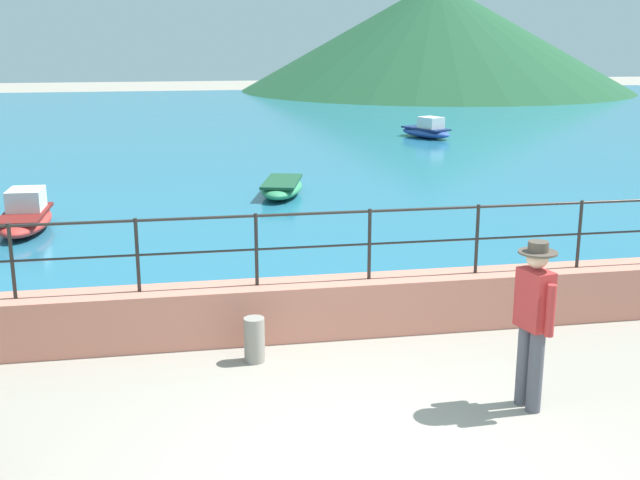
{
  "coord_description": "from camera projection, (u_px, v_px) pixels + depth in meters",
  "views": [
    {
      "loc": [
        -1.63,
        -6.09,
        3.69
      ],
      "look_at": [
        0.17,
        3.7,
        1.1
      ],
      "focal_mm": 44.55,
      "sensor_mm": 36.0,
      "label": 1
    }
  ],
  "objects": [
    {
      "name": "hill_main",
      "position": [
        435.0,
        36.0,
        52.26
      ],
      "size": [
        25.88,
        25.88,
        7.11
      ],
      "primitive_type": "cone",
      "color": "#1E4C2D",
      "rests_on": "ground"
    },
    {
      "name": "promenade_wall",
      "position": [
        314.0,
        308.0,
        9.97
      ],
      "size": [
        20.0,
        0.56,
        0.7
      ],
      "primitive_type": "cube",
      "color": "tan",
      "rests_on": "ground"
    },
    {
      "name": "boat_2",
      "position": [
        282.0,
        187.0,
        18.36
      ],
      "size": [
        1.47,
        2.46,
        0.36
      ],
      "color": "#338C59",
      "rests_on": "lake_water"
    },
    {
      "name": "lake_water",
      "position": [
        215.0,
        129.0,
        31.6
      ],
      "size": [
        64.0,
        44.32,
        0.06
      ],
      "primitive_type": "cube",
      "color": "#236B89",
      "rests_on": "ground"
    },
    {
      "name": "bollard",
      "position": [
        254.0,
        340.0,
        9.16
      ],
      "size": [
        0.24,
        0.24,
        0.53
      ],
      "primitive_type": "cylinder",
      "color": "gray",
      "rests_on": "ground"
    },
    {
      "name": "ground_plane",
      "position": [
        377.0,
        465.0,
        7.01
      ],
      "size": [
        120.0,
        120.0,
        0.0
      ],
      "primitive_type": "plane",
      "color": "gray"
    },
    {
      "name": "person_walking",
      "position": [
        533.0,
        317.0,
        7.85
      ],
      "size": [
        0.38,
        0.56,
        1.75
      ],
      "color": "#4C4C56",
      "rests_on": "ground"
    },
    {
      "name": "railing",
      "position": [
        314.0,
        234.0,
        9.73
      ],
      "size": [
        18.44,
        0.04,
        0.9
      ],
      "color": "#282623",
      "rests_on": "promenade_wall"
    },
    {
      "name": "boat_0",
      "position": [
        25.0,
        216.0,
        15.09
      ],
      "size": [
        0.96,
        2.32,
        0.76
      ],
      "color": "red",
      "rests_on": "lake_water"
    },
    {
      "name": "boat_4",
      "position": [
        427.0,
        130.0,
        28.6
      ],
      "size": [
        1.77,
        2.47,
        0.76
      ],
      "color": "#2D4C9E",
      "rests_on": "lake_water"
    }
  ]
}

